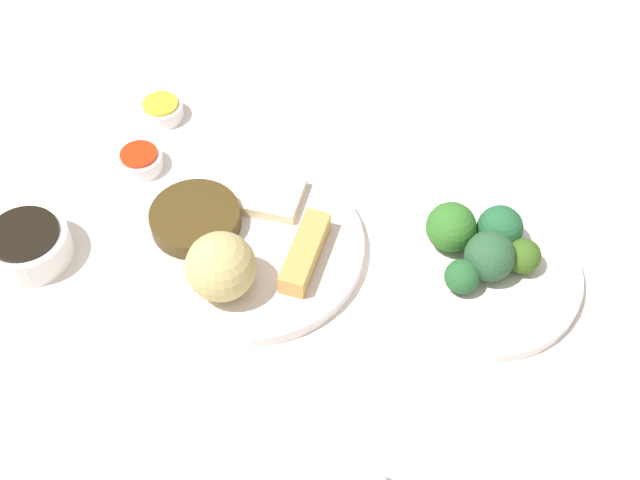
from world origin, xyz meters
The scene contains 18 objects.
tabletop centered at (0.00, 0.00, 0.01)m, with size 2.20×2.20×0.02m, color white.
main_plate centered at (-0.02, 0.02, 0.03)m, with size 0.26×0.26×0.02m, color white.
rice_scoop centered at (-0.02, -0.04, 0.07)m, with size 0.07×0.07×0.07m, color tan.
spring_roll centered at (0.05, 0.02, 0.05)m, with size 0.10×0.03×0.03m, color gold.
crab_rangoon_wonton centered at (-0.02, 0.09, 0.04)m, with size 0.06×0.06×0.01m, color beige.
stir_fry_heap centered at (-0.09, 0.03, 0.05)m, with size 0.10×0.10×0.02m, color #463415.
broccoli_plate centered at (0.23, 0.07, 0.03)m, with size 0.22×0.22×0.01m, color white.
broccoli_floret_0 centered at (0.24, 0.07, 0.06)m, with size 0.06×0.06×0.06m, color #2C5936.
broccoli_floret_1 centered at (0.24, 0.11, 0.06)m, with size 0.05×0.05×0.05m, color #246237.
broccoli_floret_2 centered at (0.22, 0.04, 0.05)m, with size 0.04×0.04×0.04m, color #275F30.
broccoli_floret_3 centered at (0.27, 0.09, 0.05)m, with size 0.04×0.04×0.04m, color #3B631D.
broccoli_floret_4 centered at (0.19, 0.10, 0.06)m, with size 0.06×0.06×0.06m, color #347429.
soy_sauce_bowl centered at (-0.25, -0.06, 0.04)m, with size 0.10×0.10×0.04m, color white.
soy_sauce_bowl_liquid centered at (-0.25, -0.06, 0.06)m, with size 0.08×0.08×0.00m, color black.
sauce_ramekin_sweet_and_sour centered at (-0.20, 0.10, 0.03)m, with size 0.05×0.05×0.02m, color white.
sauce_ramekin_sweet_and_sour_liquid centered at (-0.20, 0.10, 0.04)m, with size 0.05×0.05×0.00m, color red.
sauce_ramekin_hot_mustard centered at (-0.21, 0.19, 0.03)m, with size 0.05×0.05×0.02m, color white.
sauce_ramekin_hot_mustard_liquid centered at (-0.21, 0.19, 0.04)m, with size 0.05×0.05×0.00m, color yellow.
Camera 1 is at (0.24, -0.50, 0.77)m, focal length 47.07 mm.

